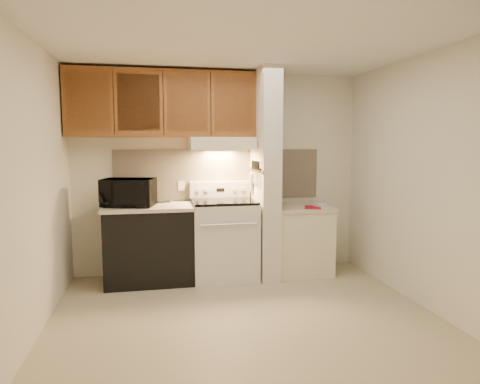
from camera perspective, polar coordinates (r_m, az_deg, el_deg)
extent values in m
plane|color=#B8AD8C|center=(4.26, 0.45, -15.92)|extent=(3.60, 3.60, 0.00)
plane|color=white|center=(4.04, 0.49, 19.02)|extent=(3.60, 3.60, 0.00)
cube|color=silver|center=(5.43, -2.80, 2.52)|extent=(3.60, 2.50, 0.02)
cube|color=silver|center=(4.00, -25.67, 0.48)|extent=(0.02, 3.00, 2.50)
cube|color=silver|center=(4.67, 22.63, 1.39)|extent=(0.02, 3.00, 2.50)
cube|color=beige|center=(5.42, -2.78, 2.35)|extent=(2.60, 0.02, 0.63)
cube|color=silver|center=(5.21, -2.17, -6.44)|extent=(0.76, 0.65, 0.92)
cube|color=black|center=(4.89, -1.57, -6.80)|extent=(0.50, 0.01, 0.30)
cylinder|color=silver|center=(4.81, -1.50, -4.35)|extent=(0.65, 0.02, 0.02)
cube|color=black|center=(5.12, -2.20, -1.26)|extent=(0.74, 0.64, 0.03)
cube|color=silver|center=(5.39, -2.69, 0.35)|extent=(0.76, 0.08, 0.20)
cube|color=black|center=(5.35, -2.62, 0.31)|extent=(0.10, 0.01, 0.04)
cylinder|color=silver|center=(5.31, -5.60, 0.24)|extent=(0.05, 0.02, 0.05)
cylinder|color=silver|center=(5.32, -4.53, 0.26)|extent=(0.05, 0.02, 0.05)
cylinder|color=silver|center=(5.37, -0.72, 0.34)|extent=(0.05, 0.02, 0.05)
cylinder|color=silver|center=(5.39, 0.33, 0.37)|extent=(0.05, 0.02, 0.05)
cube|color=black|center=(5.16, -11.95, -6.99)|extent=(1.00, 0.63, 0.87)
cube|color=beige|center=(5.07, -12.07, -1.98)|extent=(1.04, 0.67, 0.04)
cube|color=black|center=(5.27, -10.60, -1.34)|extent=(0.25, 0.15, 0.02)
cylinder|color=#25594E|center=(5.28, -11.53, -0.84)|extent=(0.12, 0.12, 0.11)
cube|color=#EEE9C7|center=(5.37, -7.82, 0.81)|extent=(0.08, 0.01, 0.12)
imported|color=black|center=(5.04, -14.63, -0.06)|extent=(0.65, 0.51, 0.32)
cube|color=silver|center=(5.19, 3.37, 2.33)|extent=(0.22, 0.70, 2.50)
cube|color=brown|center=(5.16, 2.12, 2.87)|extent=(0.01, 0.70, 0.04)
cube|color=black|center=(5.11, 2.19, 3.06)|extent=(0.02, 0.42, 0.04)
cube|color=silver|center=(4.96, 2.47, 1.80)|extent=(0.01, 0.03, 0.16)
cylinder|color=black|center=(4.94, 2.51, 3.53)|extent=(0.02, 0.02, 0.10)
cube|color=silver|center=(5.03, 2.27, 1.76)|extent=(0.01, 0.04, 0.18)
cylinder|color=black|center=(5.02, 2.30, 3.57)|extent=(0.02, 0.02, 0.10)
cube|color=silver|center=(5.10, 2.08, 1.71)|extent=(0.01, 0.04, 0.20)
cylinder|color=black|center=(5.09, 2.10, 3.61)|extent=(0.02, 0.02, 0.10)
cube|color=silver|center=(5.18, 1.88, 2.00)|extent=(0.01, 0.04, 0.16)
cylinder|color=black|center=(5.18, 1.86, 3.66)|extent=(0.02, 0.02, 0.10)
cube|color=silver|center=(5.27, 1.65, 1.97)|extent=(0.01, 0.04, 0.18)
cylinder|color=black|center=(5.26, 1.65, 3.71)|extent=(0.02, 0.02, 0.10)
cube|color=gray|center=(5.33, 1.52, 1.30)|extent=(0.03, 0.09, 0.22)
cube|color=#EEE9C7|center=(5.45, 8.02, -6.51)|extent=(0.70, 0.60, 0.81)
cube|color=beige|center=(5.37, 8.09, -2.09)|extent=(0.74, 0.64, 0.04)
cube|color=maroon|center=(5.26, 9.67, -2.02)|extent=(0.27, 0.32, 0.01)
cube|color=white|center=(5.35, 10.68, -1.74)|extent=(0.17, 0.13, 0.04)
cube|color=#EEE9C7|center=(5.20, -2.45, 6.48)|extent=(0.78, 0.44, 0.15)
cube|color=#EEE9C7|center=(4.99, -2.07, 5.97)|extent=(0.78, 0.04, 0.06)
cube|color=brown|center=(5.20, -10.24, 11.46)|extent=(2.18, 0.33, 0.77)
cube|color=brown|center=(5.09, -19.62, 11.31)|extent=(0.46, 0.01, 0.63)
cube|color=black|center=(5.06, -16.50, 11.44)|extent=(0.01, 0.01, 0.73)
cube|color=brown|center=(5.04, -13.36, 11.55)|extent=(0.46, 0.01, 0.63)
cube|color=black|center=(5.04, -10.20, 11.62)|extent=(0.01, 0.01, 0.73)
cube|color=brown|center=(5.06, -7.04, 11.66)|extent=(0.46, 0.01, 0.63)
cube|color=black|center=(5.09, -3.92, 11.66)|extent=(0.01, 0.01, 0.73)
cube|color=brown|center=(5.13, -0.84, 11.63)|extent=(0.46, 0.01, 0.63)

